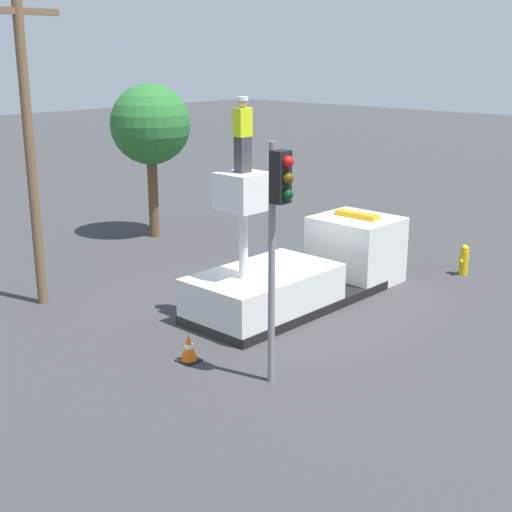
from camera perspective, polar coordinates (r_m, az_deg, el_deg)
The scene contains 8 objects.
ground_plane at distance 19.12m, azimuth 2.67°, elevation -3.98°, with size 120.00×120.00×0.00m, color #38383A.
bucket_truck at distance 19.29m, azimuth 3.84°, elevation -1.34°, with size 6.97×2.33×3.80m.
worker at distance 16.77m, azimuth -1.07°, elevation 9.66°, with size 0.40×0.26×1.75m.
traffic_light_pole at distance 13.68m, azimuth 1.74°, elevation 3.13°, with size 0.34×0.57×4.93m.
fire_hydrant at distance 22.46m, azimuth 16.30°, elevation -0.32°, with size 0.51×0.27×0.94m.
traffic_cone_rear at distance 15.78m, azimuth -5.41°, elevation -7.36°, with size 0.46×0.46×0.63m.
tree_left_bg at distance 25.77m, azimuth -8.45°, elevation 10.30°, with size 2.83×2.83×5.48m.
utility_pole at distance 19.19m, azimuth -17.71°, elevation 8.78°, with size 2.20×0.26×8.09m.
Camera 1 is at (-13.68, -11.64, 6.57)m, focal length 50.00 mm.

